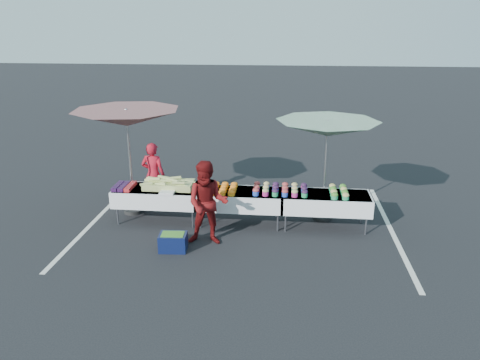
# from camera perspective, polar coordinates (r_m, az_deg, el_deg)

# --- Properties ---
(ground) EXTENTS (80.00, 80.00, 0.00)m
(ground) POSITION_cam_1_polar(r_m,az_deg,el_deg) (10.19, 0.00, -5.33)
(ground) COLOR black
(stripe_left) EXTENTS (0.10, 5.00, 0.00)m
(stripe_left) POSITION_cam_1_polar(r_m,az_deg,el_deg) (10.96, -16.93, -4.40)
(stripe_left) COLOR silver
(stripe_left) RESTS_ON ground
(stripe_right) EXTENTS (0.10, 5.00, 0.00)m
(stripe_right) POSITION_cam_1_polar(r_m,az_deg,el_deg) (10.40, 17.93, -5.79)
(stripe_right) COLOR silver
(stripe_right) RESTS_ON ground
(table_left) EXTENTS (1.86, 0.81, 0.75)m
(table_left) POSITION_cam_1_polar(r_m,az_deg,el_deg) (10.30, -10.02, -1.87)
(table_left) COLOR white
(table_left) RESTS_ON ground
(table_center) EXTENTS (1.86, 0.81, 0.75)m
(table_center) POSITION_cam_1_polar(r_m,az_deg,el_deg) (9.97, 0.00, -2.27)
(table_center) COLOR white
(table_center) RESTS_ON ground
(table_right) EXTENTS (1.86, 0.81, 0.75)m
(table_right) POSITION_cam_1_polar(r_m,az_deg,el_deg) (9.96, 10.37, -2.61)
(table_right) COLOR white
(table_right) RESTS_ON ground
(berry_punnets) EXTENTS (0.40, 0.54, 0.08)m
(berry_punnets) POSITION_cam_1_polar(r_m,az_deg,el_deg) (10.39, -13.94, -0.75)
(berry_punnets) COLOR black
(berry_punnets) RESTS_ON table_left
(corn_pile) EXTENTS (1.16, 0.57, 0.26)m
(corn_pile) POSITION_cam_1_polar(r_m,az_deg,el_deg) (10.19, -8.72, -0.50)
(corn_pile) COLOR #A7B55D
(corn_pile) RESTS_ON table_left
(plastic_bags) EXTENTS (0.30, 0.25, 0.05)m
(plastic_bags) POSITION_cam_1_polar(r_m,az_deg,el_deg) (9.88, -8.87, -1.51)
(plastic_bags) COLOR white
(plastic_bags) RESTS_ON table_left
(carrot_bowls) EXTENTS (0.55, 0.69, 0.11)m
(carrot_bowls) POSITION_cam_1_polar(r_m,az_deg,el_deg) (9.92, -2.02, -1.05)
(carrot_bowls) COLOR orange
(carrot_bowls) RESTS_ON table_center
(potato_cups) EXTENTS (1.14, 0.58, 0.16)m
(potato_cups) POSITION_cam_1_polar(r_m,az_deg,el_deg) (9.84, 4.93, -1.09)
(potato_cups) COLOR blue
(potato_cups) RESTS_ON table_right
(bean_baskets) EXTENTS (0.36, 0.68, 0.15)m
(bean_baskets) POSITION_cam_1_polar(r_m,az_deg,el_deg) (9.90, 11.95, -1.38)
(bean_baskets) COLOR #238D55
(bean_baskets) RESTS_ON table_right
(vendor) EXTENTS (0.60, 0.43, 1.54)m
(vendor) POSITION_cam_1_polar(r_m,az_deg,el_deg) (11.12, -10.52, 0.66)
(vendor) COLOR red
(vendor) RESTS_ON ground
(customer) EXTENTS (0.84, 0.67, 1.68)m
(customer) POSITION_cam_1_polar(r_m,az_deg,el_deg) (9.03, -3.98, -2.86)
(customer) COLOR #650F0F
(customer) RESTS_ON ground
(umbrella_left) EXTENTS (2.82, 2.82, 2.40)m
(umbrella_left) POSITION_cam_1_polar(r_m,az_deg,el_deg) (10.45, -13.65, 7.27)
(umbrella_left) COLOR black
(umbrella_left) RESTS_ON ground
(umbrella_right) EXTENTS (2.39, 2.39, 2.24)m
(umbrella_right) POSITION_cam_1_polar(r_m,az_deg,el_deg) (9.99, 10.63, 6.10)
(umbrella_right) COLOR black
(umbrella_right) RESTS_ON ground
(storage_bin) EXTENTS (0.54, 0.41, 0.34)m
(storage_bin) POSITION_cam_1_polar(r_m,az_deg,el_deg) (9.09, -8.16, -7.45)
(storage_bin) COLOR #0C153C
(storage_bin) RESTS_ON ground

